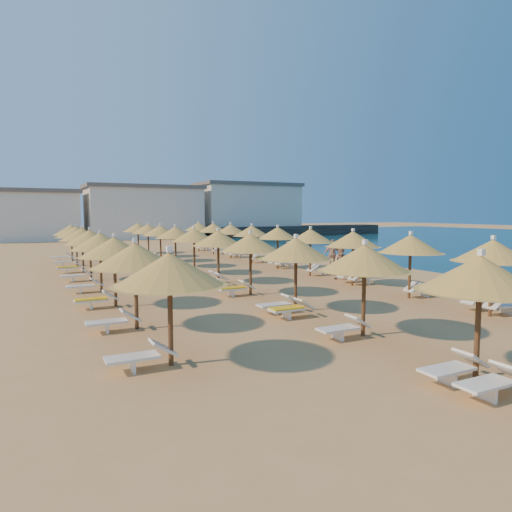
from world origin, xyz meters
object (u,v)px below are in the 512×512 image
parasol_row_east (310,237)px  parasol_row_west (218,239)px  beachgoer_a (364,261)px  beachgoer_c (332,255)px  jetty (299,230)px  beachgoer_b (342,263)px

parasol_row_east → parasol_row_west: size_ratio=1.00×
parasol_row_west → beachgoer_a: size_ratio=23.92×
parasol_row_west → beachgoer_c: bearing=12.6°
parasol_row_east → beachgoer_c: 3.69m
jetty → beachgoer_b: bearing=-121.8°
beachgoer_c → beachgoer_b: bearing=-94.2°
beachgoer_c → beachgoer_a: 3.25m
jetty → beachgoer_c: 43.45m
parasol_row_east → beachgoer_a: 3.34m
jetty → beachgoer_c: beachgoer_c is taller
beachgoer_b → beachgoer_a: bearing=60.9°
jetty → parasol_row_west: bearing=-129.2°
parasol_row_west → parasol_row_east: bearing=0.0°
parasol_row_east → beachgoer_b: parasol_row_east is taller
parasol_row_west → beachgoer_c: size_ratio=21.28×
beachgoer_c → beachgoer_a: beachgoer_c is taller
parasol_row_west → beachgoer_a: 8.52m
parasol_row_east → parasol_row_west: (-5.57, 0.00, 0.00)m
beachgoer_b → beachgoer_a: 2.12m
beachgoer_a → parasol_row_west: bearing=-85.8°
jetty → beachgoer_c: size_ratio=15.86×
beachgoer_a → parasol_row_east: bearing=-102.9°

